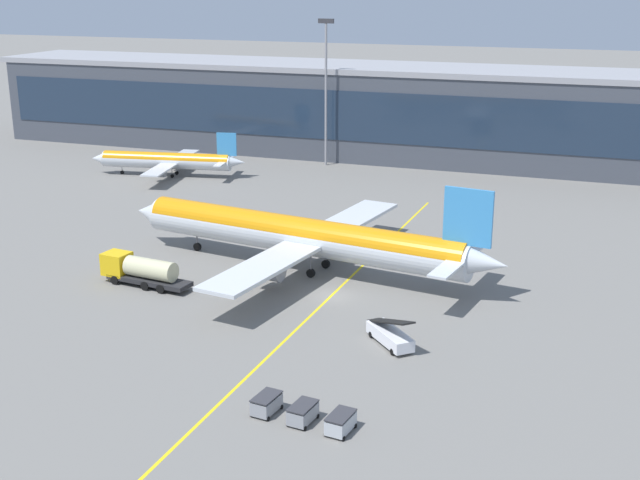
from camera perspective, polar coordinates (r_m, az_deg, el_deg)
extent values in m
plane|color=slate|center=(89.83, 0.87, -3.83)|extent=(700.00, 700.00, 0.00)
cube|color=yellow|center=(91.63, 1.20, -3.39)|extent=(2.41, 79.98, 0.01)
cube|color=#424751|center=(161.75, 3.43, 8.61)|extent=(150.50, 19.75, 15.98)
cube|color=#1E2D42|center=(152.23, 2.37, 8.38)|extent=(145.99, 0.16, 8.95)
cube|color=#99999E|center=(160.69, 3.49, 11.60)|extent=(153.51, 20.14, 1.00)
cylinder|color=silver|center=(96.73, -1.39, 0.24)|extent=(41.08, 10.29, 4.01)
cylinder|color=orange|center=(96.63, -1.39, 0.44)|extent=(40.25, 10.00, 3.85)
cone|color=silver|center=(108.91, -11.42, 1.85)|extent=(4.55, 4.38, 3.81)
cone|color=silver|center=(88.20, 11.15, -1.53)|extent=(5.28, 4.11, 3.41)
cube|color=#388CD1|center=(87.45, 10.02, 1.54)|extent=(5.21, 1.16, 6.02)
cube|color=silver|center=(85.29, 8.67, -1.91)|extent=(2.97, 6.65, 0.24)
cube|color=silver|center=(92.51, 10.39, -0.46)|extent=(2.97, 6.65, 0.24)
cube|color=silver|center=(87.48, -4.00, -1.88)|extent=(7.40, 17.74, 0.40)
cube|color=silver|center=(105.11, 2.21, 1.46)|extent=(7.40, 17.74, 0.40)
cylinder|color=#939399|center=(90.91, -3.47, -2.05)|extent=(3.39, 2.66, 2.21)
cylinder|color=#939399|center=(103.30, 0.94, 0.37)|extent=(3.39, 2.66, 2.21)
cylinder|color=black|center=(105.60, -8.32, -0.46)|extent=(1.05, 0.55, 1.00)
cylinder|color=slate|center=(105.30, -8.35, 0.06)|extent=(0.20, 0.20, 1.99)
cylinder|color=black|center=(95.19, -0.63, -2.26)|extent=(1.05, 0.55, 1.00)
cylinder|color=slate|center=(94.86, -0.63, -1.70)|extent=(0.20, 0.20, 1.99)
cylinder|color=black|center=(98.18, 0.40, -1.64)|extent=(1.05, 0.55, 1.00)
cylinder|color=slate|center=(97.86, 0.40, -1.09)|extent=(0.20, 0.20, 1.99)
cube|color=#232326|center=(94.22, -11.50, -2.67)|extent=(10.23, 3.69, 0.50)
cube|color=yellow|center=(96.48, -13.61, -1.55)|extent=(3.08, 2.82, 2.50)
cube|color=black|center=(97.12, -14.20, -1.16)|extent=(0.44, 2.30, 1.12)
cylinder|color=beige|center=(93.61, -11.41, -1.93)|extent=(6.22, 2.91, 2.20)
cylinder|color=black|center=(95.77, -13.74, -2.66)|extent=(1.03, 0.47, 1.00)
cylinder|color=black|center=(97.47, -12.85, -2.24)|extent=(1.03, 0.47, 1.00)
cylinder|color=black|center=(93.26, -11.79, -3.07)|extent=(1.03, 0.47, 1.00)
cylinder|color=black|center=(95.00, -10.91, -2.63)|extent=(1.03, 0.47, 1.00)
cylinder|color=black|center=(92.03, -10.76, -3.28)|extent=(1.03, 0.47, 1.00)
cylinder|color=black|center=(93.79, -9.89, -2.84)|extent=(1.03, 0.47, 1.00)
cube|color=white|center=(78.28, 4.77, -6.51)|extent=(5.52, 5.65, 1.10)
cube|color=black|center=(77.71, 4.80, -5.54)|extent=(5.73, 5.91, 2.38)
cylinder|color=black|center=(79.82, 3.49, -6.43)|extent=(0.60, 0.61, 0.60)
cylinder|color=black|center=(80.56, 4.58, -6.22)|extent=(0.60, 0.61, 0.60)
cylinder|color=black|center=(76.46, 4.95, -7.58)|extent=(0.60, 0.61, 0.60)
cylinder|color=black|center=(77.23, 6.07, -7.34)|extent=(0.60, 0.61, 0.60)
cube|color=gray|center=(66.70, -3.65, -11.06)|extent=(1.82, 2.77, 1.10)
cube|color=#333338|center=(66.37, -3.66, -10.53)|extent=(1.86, 2.83, 0.10)
cylinder|color=black|center=(68.09, -3.74, -10.96)|extent=(0.16, 0.37, 0.36)
cylinder|color=black|center=(67.42, -2.62, -11.25)|extent=(0.16, 0.37, 0.36)
cylinder|color=black|center=(66.54, -4.67, -11.71)|extent=(0.16, 0.37, 0.36)
cylinder|color=black|center=(65.85, -3.53, -12.01)|extent=(0.16, 0.37, 0.36)
cube|color=gray|center=(65.31, -1.18, -11.69)|extent=(1.82, 2.77, 1.10)
cube|color=#333338|center=(64.97, -1.18, -11.15)|extent=(1.86, 2.83, 0.10)
cylinder|color=black|center=(66.69, -1.32, -11.58)|extent=(0.16, 0.37, 0.36)
cylinder|color=black|center=(66.08, -0.15, -11.86)|extent=(0.16, 0.37, 0.36)
cylinder|color=black|center=(65.10, -2.21, -12.36)|extent=(0.16, 0.37, 0.36)
cylinder|color=black|center=(64.48, -1.02, -12.66)|extent=(0.16, 0.37, 0.36)
cube|color=#B2B7BC|center=(64.05, 1.41, -12.32)|extent=(1.82, 2.77, 1.10)
cube|color=#333338|center=(63.71, 1.41, -11.77)|extent=(1.86, 2.83, 0.10)
cylinder|color=black|center=(65.42, 1.20, -12.19)|extent=(0.16, 0.37, 0.36)
cylinder|color=black|center=(64.87, 2.42, -12.48)|extent=(0.16, 0.37, 0.36)
cylinder|color=black|center=(63.80, 0.37, -13.01)|extent=(0.16, 0.37, 0.36)
cylinder|color=black|center=(63.24, 1.61, -13.32)|extent=(0.16, 0.37, 0.36)
cylinder|color=silver|center=(146.48, -10.39, 5.29)|extent=(22.68, 6.43, 2.59)
cylinder|color=orange|center=(146.43, -10.39, 5.38)|extent=(22.22, 6.25, 2.49)
cone|color=silver|center=(151.07, -14.76, 5.37)|extent=(2.98, 2.87, 2.46)
cone|color=silver|center=(142.69, -5.72, 5.28)|extent=(3.45, 2.71, 2.21)
cube|color=#388CD1|center=(142.52, -6.36, 6.47)|extent=(3.36, 0.80, 3.89)
cube|color=silver|center=(140.78, -6.80, 5.14)|extent=(1.96, 4.31, 0.15)
cube|color=silver|center=(145.65, -6.23, 5.56)|extent=(1.96, 4.31, 0.15)
cube|color=silver|center=(140.66, -10.85, 4.69)|extent=(4.61, 9.86, 0.25)
cube|color=silver|center=(151.76, -9.28, 5.69)|extent=(4.61, 9.86, 0.25)
cylinder|color=#939399|center=(142.64, -10.84, 4.50)|extent=(2.21, 1.75, 1.43)
cylinder|color=#939399|center=(150.58, -9.70, 5.23)|extent=(2.21, 1.75, 1.43)
cylinder|color=black|center=(149.91, -13.27, 4.49)|extent=(0.67, 0.36, 0.63)
cylinder|color=slate|center=(149.78, -13.29, 4.74)|extent=(0.13, 0.13, 1.31)
cylinder|color=black|center=(145.43, -9.99, 4.31)|extent=(0.67, 0.36, 0.63)
cylinder|color=slate|center=(145.29, -10.01, 4.56)|extent=(0.13, 0.13, 1.31)
cylinder|color=black|center=(147.57, -9.69, 4.51)|extent=(0.67, 0.36, 0.63)
cylinder|color=slate|center=(147.43, -9.71, 4.76)|extent=(0.13, 0.13, 1.31)
cylinder|color=gray|center=(151.23, 0.40, 9.75)|extent=(0.44, 0.44, 25.00)
cube|color=#333338|center=(150.08, 0.41, 14.64)|extent=(2.80, 0.50, 0.80)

